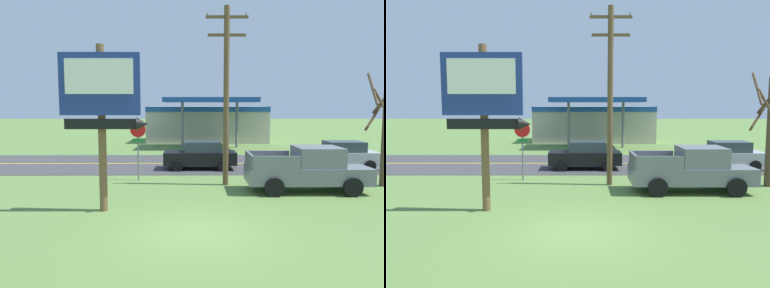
{
  "view_description": "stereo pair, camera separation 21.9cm",
  "coord_description": "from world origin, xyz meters",
  "views": [
    {
      "loc": [
        -0.13,
        -10.71,
        3.77
      ],
      "look_at": [
        0.0,
        8.0,
        1.8
      ],
      "focal_mm": 34.91,
      "sensor_mm": 36.0,
      "label": 1
    },
    {
      "loc": [
        0.09,
        -10.71,
        3.77
      ],
      "look_at": [
        0.0,
        8.0,
        1.8
      ],
      "focal_mm": 34.91,
      "sensor_mm": 36.0,
      "label": 2
    }
  ],
  "objects": [
    {
      "name": "car_silver_mid_lane",
      "position": [
        8.85,
        11.0,
        0.83
      ],
      "size": [
        4.2,
        2.0,
        1.64
      ],
      "color": "#A8AAAF",
      "rests_on": "ground"
    },
    {
      "name": "gas_station",
      "position": [
        1.66,
        27.78,
        1.94
      ],
      "size": [
        12.0,
        11.5,
        4.4
      ],
      "color": "beige",
      "rests_on": "ground"
    },
    {
      "name": "pickup_grey_parked_on_lawn",
      "position": [
        5.04,
        5.29,
        0.96
      ],
      "size": [
        5.21,
        2.27,
        1.96
      ],
      "color": "slate",
      "rests_on": "ground"
    },
    {
      "name": "stop_sign",
      "position": [
        -2.69,
        7.77,
        2.03
      ],
      "size": [
        0.8,
        0.08,
        2.95
      ],
      "color": "slate",
      "rests_on": "ground"
    },
    {
      "name": "ground_plane",
      "position": [
        0.0,
        0.0,
        0.0
      ],
      "size": [
        180.0,
        180.0,
        0.0
      ],
      "primitive_type": "plane",
      "color": "#5B7F3D"
    },
    {
      "name": "road_asphalt",
      "position": [
        0.0,
        13.0,
        0.01
      ],
      "size": [
        140.0,
        8.0,
        0.02
      ],
      "primitive_type": "cube",
      "color": "#3D3D3F",
      "rests_on": "ground"
    },
    {
      "name": "motel_sign",
      "position": [
        -3.13,
        2.21,
        3.91
      ],
      "size": [
        3.02,
        0.54,
        5.84
      ],
      "color": "brown",
      "rests_on": "ground"
    },
    {
      "name": "car_black_near_lane",
      "position": [
        0.52,
        11.0,
        0.83
      ],
      "size": [
        4.2,
        2.0,
        1.64
      ],
      "color": "black",
      "rests_on": "ground"
    },
    {
      "name": "road_centre_line",
      "position": [
        0.0,
        13.0,
        0.02
      ],
      "size": [
        126.0,
        0.2,
        0.01
      ],
      "primitive_type": "cube",
      "color": "gold",
      "rests_on": "road_asphalt"
    },
    {
      "name": "utility_pole",
      "position": [
        1.57,
        6.63,
        4.41
      ],
      "size": [
        1.93,
        0.26,
        8.23
      ],
      "color": "brown",
      "rests_on": "ground"
    }
  ]
}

